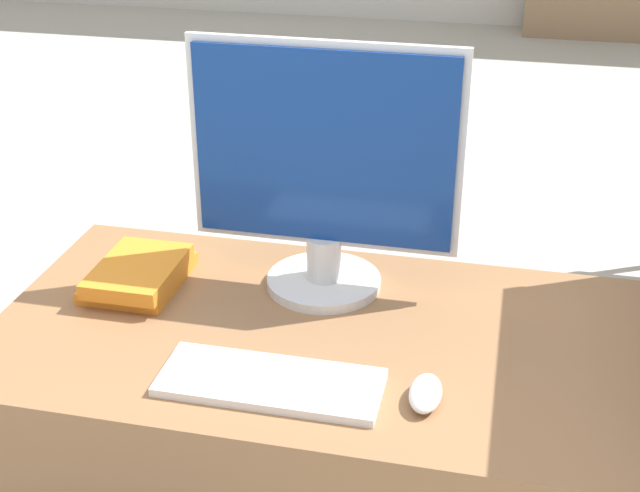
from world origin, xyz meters
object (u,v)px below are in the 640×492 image
at_px(mouse, 425,393).
at_px(keyboard, 270,382).
at_px(monitor, 324,170).
at_px(book_stack, 139,274).

bearing_deg(mouse, keyboard, -176.50).
height_order(keyboard, mouse, mouse).
distance_m(monitor, mouse, 0.49).
bearing_deg(book_stack, mouse, -22.96).
height_order(keyboard, book_stack, book_stack).
xyz_separation_m(monitor, book_stack, (-0.37, -0.08, -0.23)).
relative_size(keyboard, book_stack, 1.54).
distance_m(keyboard, book_stack, 0.46).
distance_m(monitor, keyboard, 0.44).
bearing_deg(mouse, book_stack, 157.04).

